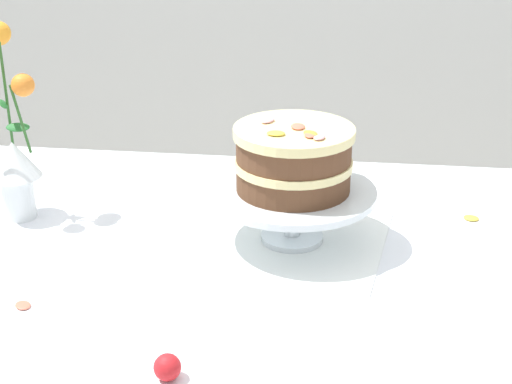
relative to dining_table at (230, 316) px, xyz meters
name	(u,v)px	position (x,y,z in m)	size (l,w,h in m)	color
dining_table	(230,316)	(0.00, 0.00, 0.00)	(1.40, 1.00, 0.74)	white
linen_napkin	(292,240)	(0.09, 0.12, 0.09)	(0.32, 0.32, 0.00)	white
cake_stand	(293,198)	(0.09, 0.12, 0.17)	(0.29, 0.29, 0.10)	silver
layer_cake	(294,159)	(0.09, 0.12, 0.25)	(0.21, 0.21, 0.12)	brown
flower_vase	(13,153)	(-0.42, 0.15, 0.22)	(0.10, 0.10, 0.36)	silver
fallen_rose	(168,370)	(-0.03, -0.31, 0.11)	(0.13, 0.11, 0.04)	#2D6028
loose_petal_0	(471,218)	(0.42, 0.25, 0.09)	(0.03, 0.03, 0.01)	yellow
loose_petal_1	(23,305)	(-0.29, -0.15, 0.09)	(0.03, 0.02, 0.00)	#E56B51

